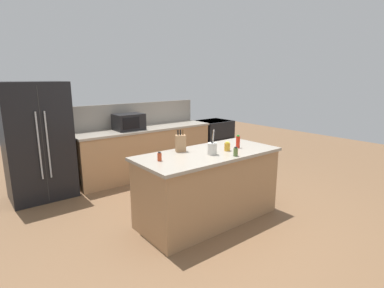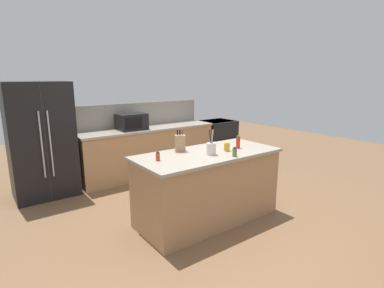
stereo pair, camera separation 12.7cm
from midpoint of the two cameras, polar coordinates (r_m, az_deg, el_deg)
ground_plane at (r=4.25m, az=2.13°, el=-13.97°), size 14.00×14.00×0.00m
back_counter_run at (r=5.97m, az=-9.41°, el=-1.39°), size 2.75×0.66×0.94m
wall_backsplash at (r=6.11m, az=-11.10°, el=5.55°), size 2.71×0.03×0.46m
kitchen_island at (r=4.06m, az=2.19°, el=-8.01°), size 1.95×0.89×0.94m
refrigerator at (r=5.30m, az=-27.93°, el=0.46°), size 0.94×0.75×1.84m
range_oven at (r=6.98m, az=3.55°, el=0.79°), size 0.76×0.65×0.92m
microwave at (r=5.70m, az=-12.58°, el=4.15°), size 0.53×0.39×0.30m
knife_block at (r=3.95m, az=-3.13°, el=0.18°), size 0.16×0.15×0.29m
utensil_crock at (r=3.80m, az=2.91°, el=-0.80°), size 0.12×0.12×0.32m
spice_jar_oregano at (r=3.76m, az=7.35°, el=-1.49°), size 0.06×0.06×0.12m
honey_jar at (r=4.01m, az=5.83°, el=-0.51°), size 0.08×0.08×0.12m
hot_sauce_bottle at (r=4.19m, az=7.89°, el=0.41°), size 0.06×0.06×0.18m
spice_jar_paprika at (r=3.54m, az=-7.24°, el=-2.43°), size 0.05×0.05×0.11m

